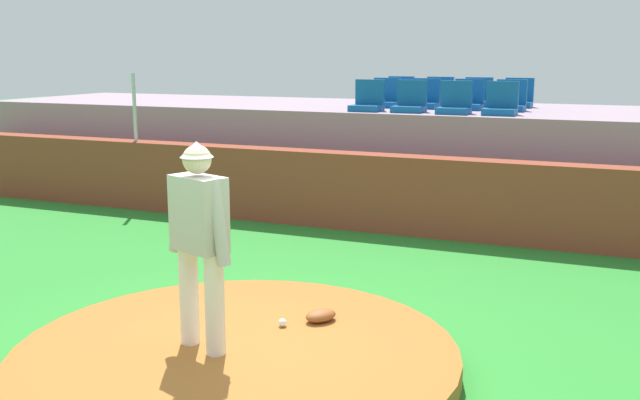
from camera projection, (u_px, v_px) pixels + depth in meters
name	position (u px, v px, depth m)	size (l,w,h in m)	color
ground_plane	(237.00, 370.00, 6.00)	(60.00, 60.00, 0.00)	#2A842C
pitchers_mound	(236.00, 359.00, 5.98)	(3.64, 3.64, 0.20)	#9E5F28
pitcher	(199.00, 231.00, 5.76)	(0.73, 0.39, 1.69)	silver
baseball	(283.00, 323.00, 6.41)	(0.07, 0.07, 0.07)	white
fielding_glove	(321.00, 315.00, 6.54)	(0.30, 0.20, 0.11)	brown
brick_barrier	(409.00, 195.00, 10.49)	(17.48, 0.40, 1.13)	brown
fence_post_left	(135.00, 107.00, 12.05)	(0.06, 0.06, 1.12)	silver
bleacher_platform	(448.00, 155.00, 12.68)	(17.42, 3.46, 1.65)	gray
stadium_chair_0	(368.00, 101.00, 11.78)	(0.48, 0.44, 0.50)	#105292
stadium_chair_1	(410.00, 102.00, 11.56)	(0.48, 0.44, 0.50)	#105292
stadium_chair_2	(455.00, 104.00, 11.25)	(0.48, 0.44, 0.50)	#105292
stadium_chair_3	(501.00, 104.00, 11.04)	(0.48, 0.44, 0.50)	#105292
stadium_chair_4	(386.00, 98.00, 12.62)	(0.48, 0.44, 0.50)	#105292
stadium_chair_5	(424.00, 99.00, 12.38)	(0.48, 0.44, 0.50)	#105292
stadium_chair_6	(468.00, 100.00, 12.08)	(0.48, 0.44, 0.50)	#105292
stadium_chair_7	(510.00, 101.00, 11.80)	(0.48, 0.44, 0.50)	#105292
stadium_chair_8	(400.00, 95.00, 13.43)	(0.48, 0.44, 0.50)	#105292
stadium_chair_9	(439.00, 96.00, 13.17)	(0.48, 0.44, 0.50)	#105292
stadium_chair_10	(477.00, 97.00, 12.87)	(0.48, 0.44, 0.50)	#105292
stadium_chair_11	(518.00, 98.00, 12.61)	(0.48, 0.44, 0.50)	#105292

